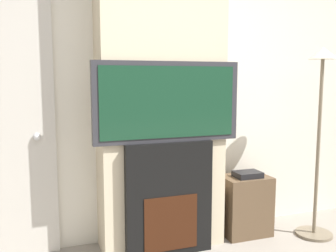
{
  "coord_description": "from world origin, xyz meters",
  "views": [
    {
      "loc": [
        -0.95,
        -1.07,
        1.4
      ],
      "look_at": [
        0.0,
        1.63,
        1.03
      ],
      "focal_mm": 40.0,
      "sensor_mm": 36.0,
      "label": 1
    }
  ],
  "objects": [
    {
      "name": "television",
      "position": [
        0.0,
        1.63,
        1.22
      ],
      "size": [
        1.16,
        0.07,
        0.62
      ],
      "color": "#2D2D33",
      "rests_on": "fireplace"
    },
    {
      "name": "floor_lamp",
      "position": [
        1.35,
        1.52,
        1.07
      ],
      "size": [
        0.32,
        0.32,
        1.66
      ],
      "color": "#726651",
      "rests_on": "ground_plane"
    },
    {
      "name": "wall_back",
      "position": [
        0.0,
        2.03,
        1.35
      ],
      "size": [
        6.0,
        0.06,
        2.7
      ],
      "color": "silver",
      "rests_on": "ground_plane"
    },
    {
      "name": "fireplace",
      "position": [
        0.0,
        1.63,
        0.45
      ],
      "size": [
        0.7,
        0.15,
        0.91
      ],
      "color": "black",
      "rests_on": "ground_plane"
    },
    {
      "name": "chimney_breast",
      "position": [
        0.0,
        1.82,
        1.35
      ],
      "size": [
        1.01,
        0.37,
        2.7
      ],
      "color": "beige",
      "rests_on": "ground_plane"
    },
    {
      "name": "media_stand",
      "position": [
        0.77,
        1.75,
        0.27
      ],
      "size": [
        0.42,
        0.31,
        0.58
      ],
      "color": "brown",
      "rests_on": "ground_plane"
    }
  ]
}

